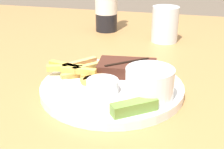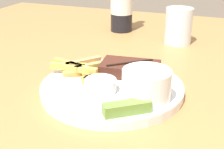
{
  "view_description": "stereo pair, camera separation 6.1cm",
  "coord_description": "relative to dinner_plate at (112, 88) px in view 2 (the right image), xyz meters",
  "views": [
    {
      "loc": [
        0.14,
        -0.54,
        1.04
      ],
      "look_at": [
        0.0,
        0.0,
        0.8
      ],
      "focal_mm": 50.0,
      "sensor_mm": 36.0,
      "label": 1
    },
    {
      "loc": [
        0.2,
        -0.52,
        1.04
      ],
      "look_at": [
        0.0,
        0.0,
        0.8
      ],
      "focal_mm": 50.0,
      "sensor_mm": 36.0,
      "label": 2
    }
  ],
  "objects": [
    {
      "name": "pickle_spear",
      "position": [
        0.06,
        -0.1,
        0.02
      ],
      "size": [
        0.08,
        0.07,
        0.02
      ],
      "color": "olive",
      "rests_on": "dinner_plate"
    },
    {
      "name": "dipping_sauce_cup",
      "position": [
        -0.01,
        -0.04,
        0.02
      ],
      "size": [
        0.06,
        0.06,
        0.02
      ],
      "color": "silver",
      "rests_on": "dinner_plate"
    },
    {
      "name": "dinner_plate",
      "position": [
        0.0,
        0.0,
        0.0
      ],
      "size": [
        0.28,
        0.28,
        0.02
      ],
      "color": "white",
      "rests_on": "dining_table"
    },
    {
      "name": "coleslaw_cup",
      "position": [
        0.08,
        -0.04,
        0.04
      ],
      "size": [
        0.09,
        0.09,
        0.06
      ],
      "color": "white",
      "rests_on": "dinner_plate"
    },
    {
      "name": "steak_portion",
      "position": [
        0.02,
        0.06,
        0.02
      ],
      "size": [
        0.13,
        0.09,
        0.03
      ],
      "color": "#472319",
      "rests_on": "dinner_plate"
    },
    {
      "name": "beer_bottle",
      "position": [
        -0.13,
        0.44,
        0.08
      ],
      "size": [
        0.07,
        0.07,
        0.26
      ],
      "color": "black",
      "rests_on": "dining_table"
    },
    {
      "name": "dining_table",
      "position": [
        0.0,
        0.0,
        -0.07
      ],
      "size": [
        1.49,
        1.49,
        0.76
      ],
      "color": "#A87542",
      "rests_on": "ground_plane"
    },
    {
      "name": "fries_pile",
      "position": [
        -0.07,
        0.03,
        0.02
      ],
      "size": [
        0.14,
        0.11,
        0.02
      ],
      "color": "#F3A745",
      "rests_on": "dinner_plate"
    },
    {
      "name": "fork_utensil",
      "position": [
        -0.07,
        -0.01,
        0.01
      ],
      "size": [
        0.13,
        0.03,
        0.0
      ],
      "rotation": [
        0.0,
        0.0,
        6.44
      ],
      "color": "#B7B7BC",
      "rests_on": "dinner_plate"
    },
    {
      "name": "drinking_glass",
      "position": [
        0.07,
        0.36,
        0.04
      ],
      "size": [
        0.08,
        0.08,
        0.1
      ],
      "color": "silver",
      "rests_on": "dining_table"
    }
  ]
}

